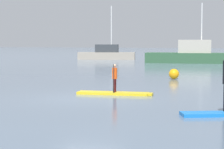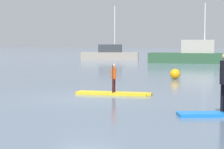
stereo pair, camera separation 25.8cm
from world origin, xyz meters
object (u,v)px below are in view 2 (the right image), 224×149
object	(u,v)px
paddleboard_near	(114,93)
fishing_boat_white_large	(193,55)
mooring_buoy_near	(175,74)
fishing_boat_green_midground	(110,54)
paddler_child_solo	(114,76)

from	to	relation	value
paddleboard_near	fishing_boat_white_large	xyz separation A→B (m)	(-0.74, 26.40, 0.78)
fishing_boat_white_large	mooring_buoy_near	world-z (taller)	fishing_boat_white_large
mooring_buoy_near	fishing_boat_green_midground	bearing A→B (deg)	117.58
paddler_child_solo	mooring_buoy_near	xyz separation A→B (m)	(0.99, 7.93, -0.45)
fishing_boat_white_large	fishing_boat_green_midground	bearing A→B (deg)	155.16
fishing_boat_white_large	fishing_boat_green_midground	distance (m)	11.52
paddleboard_near	fishing_boat_green_midground	xyz separation A→B (m)	(-11.19, 31.24, 0.60)
paddleboard_near	paddler_child_solo	world-z (taller)	paddler_child_solo
paddler_child_solo	mooring_buoy_near	world-z (taller)	paddler_child_solo
paddler_child_solo	mooring_buoy_near	size ratio (longest dim) A/B	1.95
paddleboard_near	fishing_boat_green_midground	size ratio (longest dim) A/B	0.46
paddleboard_near	fishing_boat_white_large	world-z (taller)	fishing_boat_white_large
fishing_boat_white_large	fishing_boat_green_midground	xyz separation A→B (m)	(-10.45, 4.84, -0.18)
mooring_buoy_near	paddler_child_solo	bearing A→B (deg)	-97.11
fishing_boat_green_midground	mooring_buoy_near	world-z (taller)	fishing_boat_green_midground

